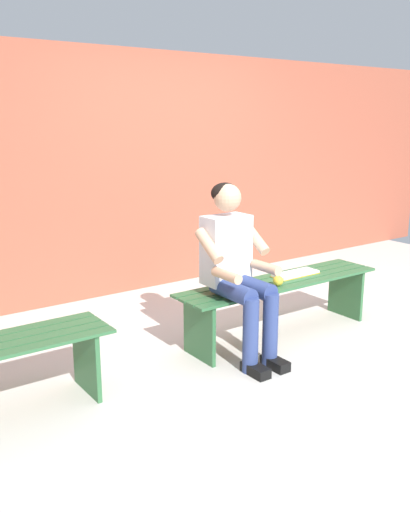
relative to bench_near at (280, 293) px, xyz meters
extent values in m
cube|color=beige|center=(1.21, 1.00, -0.37)|extent=(10.00, 7.00, 0.04)
cube|color=#9E4C38|center=(0.50, -1.88, 0.82)|extent=(9.50, 0.24, 2.36)
cube|color=#2D6038|center=(0.00, -0.16, 0.10)|extent=(1.82, 0.10, 0.02)
cube|color=#2D6038|center=(0.00, -0.05, 0.10)|extent=(1.82, 0.10, 0.02)
cube|color=#2D6038|center=(0.00, 0.05, 0.10)|extent=(1.82, 0.10, 0.02)
cube|color=#2D6038|center=(0.00, 0.16, 0.10)|extent=(1.82, 0.10, 0.02)
cube|color=#2D6038|center=(-0.79, 0.00, -0.13)|extent=(0.03, 0.37, 0.44)
cube|color=#2D6038|center=(0.79, 0.00, -0.13)|extent=(0.03, 0.37, 0.44)
cube|color=#2D6038|center=(1.66, 0.00, -0.13)|extent=(0.03, 0.37, 0.44)
cube|color=silver|center=(0.54, -0.02, 0.43)|extent=(0.34, 0.20, 0.50)
sphere|color=tan|center=(0.54, -0.01, 0.81)|extent=(0.20, 0.20, 0.20)
ellipsoid|color=black|center=(0.54, -0.04, 0.84)|extent=(0.20, 0.19, 0.15)
cylinder|color=navy|center=(0.45, 0.18, 0.18)|extent=(0.13, 0.40, 0.13)
cylinder|color=navy|center=(0.63, 0.18, 0.18)|extent=(0.13, 0.40, 0.13)
cylinder|color=navy|center=(0.45, 0.38, -0.09)|extent=(0.11, 0.11, 0.53)
cube|color=black|center=(0.45, 0.44, -0.32)|extent=(0.10, 0.22, 0.07)
cylinder|color=navy|center=(0.63, 0.38, -0.09)|extent=(0.11, 0.11, 0.53)
cube|color=black|center=(0.63, 0.44, -0.32)|extent=(0.10, 0.22, 0.07)
cylinder|color=tan|center=(0.33, 0.06, 0.50)|extent=(0.08, 0.28, 0.23)
cylinder|color=tan|center=(0.36, 0.22, 0.32)|extent=(0.07, 0.26, 0.07)
cylinder|color=tan|center=(0.75, 0.06, 0.50)|extent=(0.08, 0.28, 0.23)
cylinder|color=tan|center=(0.71, 0.22, 0.32)|extent=(0.07, 0.26, 0.07)
sphere|color=gold|center=(0.12, 0.10, 0.15)|extent=(0.08, 0.08, 0.08)
cube|color=white|center=(-0.30, -0.04, 0.12)|extent=(0.20, 0.15, 0.02)
cube|color=white|center=(-0.10, -0.04, 0.12)|extent=(0.20, 0.15, 0.02)
cube|color=#BF8C1E|center=(-0.20, -0.04, 0.11)|extent=(0.41, 0.16, 0.01)
camera|label=1|loc=(2.92, 3.07, 1.35)|focal=38.70mm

